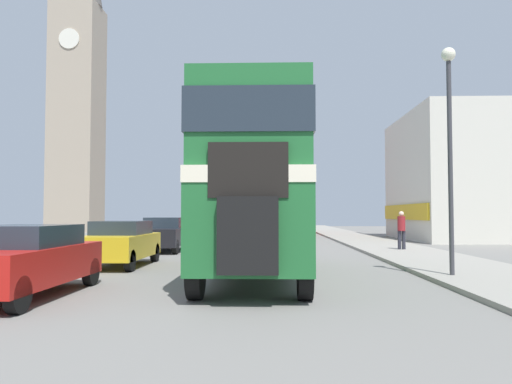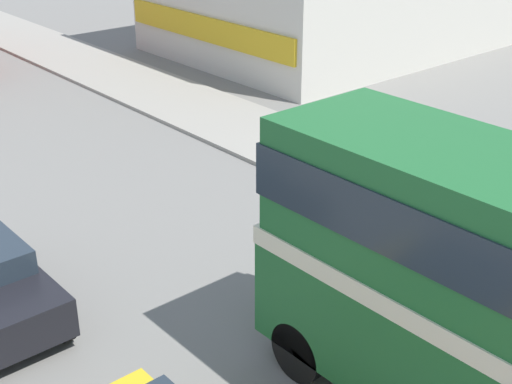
# 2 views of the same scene
# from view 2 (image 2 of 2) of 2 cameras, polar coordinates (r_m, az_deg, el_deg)

# --- Properties ---
(pedestrian_walking) EXTENTS (0.34, 0.34, 1.67)m
(pedestrian_walking) POSITION_cam_2_polar(r_m,az_deg,el_deg) (19.63, 8.40, 4.30)
(pedestrian_walking) COLOR #282833
(pedestrian_walking) RESTS_ON sidewalk_right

